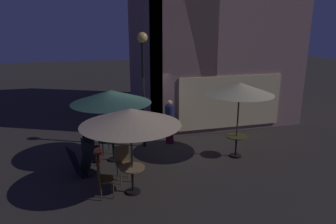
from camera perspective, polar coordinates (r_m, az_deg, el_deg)
name	(u,v)px	position (r m, az deg, el deg)	size (l,w,h in m)	color
ground_plane	(142,148)	(11.30, -4.65, -6.52)	(60.00, 60.00, 0.00)	#342F2A
cafe_building	(190,29)	(14.71, 4.00, 14.70)	(6.25, 8.07, 8.08)	gray
street_lamp_near_corner	(143,65)	(10.73, -4.57, 8.44)	(0.35, 0.35, 4.01)	black
menu_sandwich_board	(81,161)	(9.48, -15.50, -8.53)	(0.81, 0.77, 0.88)	black
cafe_table_0	(132,175)	(8.30, -6.46, -11.32)	(0.65, 0.65, 0.72)	black
cafe_table_1	(236,142)	(10.63, 12.27, -5.32)	(0.69, 0.69, 0.73)	black
cafe_table_2	(113,144)	(10.24, -9.87, -5.76)	(0.75, 0.75, 0.75)	black
patio_umbrella_0	(131,117)	(7.72, -6.81, -0.90)	(2.51, 2.51, 2.27)	black
patio_umbrella_1	(240,89)	(10.15, 12.84, 4.12)	(2.17, 2.17, 2.49)	black
patio_umbrella_2	(111,97)	(9.79, -10.28, 2.73)	(2.47, 2.47, 2.31)	black
cafe_chair_0	(123,160)	(8.94, -8.16, -8.59)	(0.46, 0.46, 0.99)	brown
cafe_chair_1	(102,177)	(8.16, -11.84, -11.40)	(0.40, 0.40, 0.95)	#533F1B
cafe_chair_2	(104,137)	(10.94, -11.45, -4.53)	(0.54, 0.54, 0.90)	black
cafe_chair_3	(86,150)	(10.04, -14.56, -6.64)	(0.47, 0.47, 0.86)	black
patron_seated_0	(90,143)	(9.99, -13.91, -5.45)	(0.54, 0.42, 1.29)	#551D17
patron_standing_1	(170,122)	(11.48, 0.31, -1.78)	(0.35, 0.35, 1.63)	#541224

